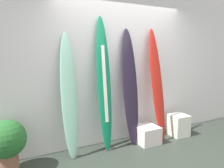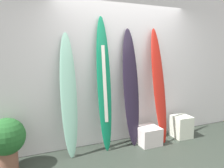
# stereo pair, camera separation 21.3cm
# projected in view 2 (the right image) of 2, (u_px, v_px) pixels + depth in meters

# --- Properties ---
(wall_back) EXTENTS (7.20, 0.20, 2.80)m
(wall_back) POSITION_uv_depth(u_px,v_px,m) (121.00, 65.00, 4.03)
(wall_back) COLOR white
(wall_back) RESTS_ON ground
(surfboard_seafoam) EXTENTS (0.27, 0.38, 1.96)m
(surfboard_seafoam) POSITION_uv_depth(u_px,v_px,m) (69.00, 96.00, 3.40)
(surfboard_seafoam) COLOR #8AC6AD
(surfboard_seafoam) RESTS_ON ground
(surfboard_emerald) EXTENTS (0.25, 0.38, 2.25)m
(surfboard_emerald) POSITION_uv_depth(u_px,v_px,m) (104.00, 85.00, 3.62)
(surfboard_emerald) COLOR #0F764E
(surfboard_emerald) RESTS_ON ground
(surfboard_charcoal) EXTENTS (0.30, 0.37, 2.07)m
(surfboard_charcoal) POSITION_uv_depth(u_px,v_px,m) (131.00, 88.00, 3.83)
(surfboard_charcoal) COLOR #231A2D
(surfboard_charcoal) RESTS_ON ground
(surfboard_crimson) EXTENTS (0.27, 0.47, 2.09)m
(surfboard_crimson) POSITION_uv_depth(u_px,v_px,m) (159.00, 86.00, 3.97)
(surfboard_crimson) COLOR red
(surfboard_crimson) RESTS_ON ground
(display_block_left) EXTENTS (0.34, 0.34, 0.42)m
(display_block_left) POSITION_uv_depth(u_px,v_px,m) (181.00, 126.00, 4.22)
(display_block_left) COLOR white
(display_block_left) RESTS_ON ground
(display_block_center) EXTENTS (0.39, 0.39, 0.31)m
(display_block_center) POSITION_uv_depth(u_px,v_px,m) (148.00, 135.00, 3.91)
(display_block_center) COLOR white
(display_block_center) RESTS_ON ground
(potted_plant) EXTENTS (0.52, 0.52, 0.75)m
(potted_plant) POSITION_uv_depth(u_px,v_px,m) (7.00, 139.00, 3.01)
(potted_plant) COLOR brown
(potted_plant) RESTS_ON ground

